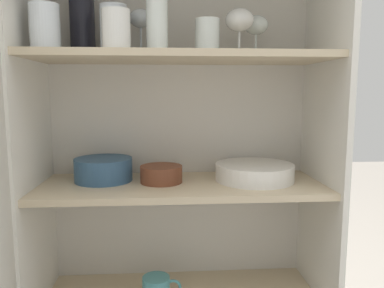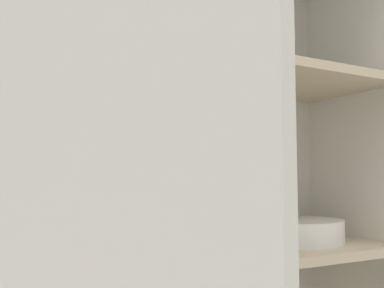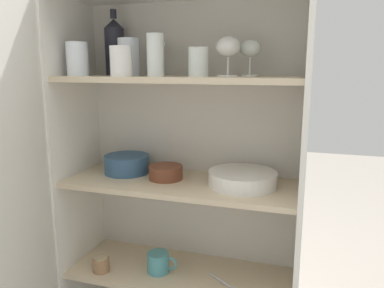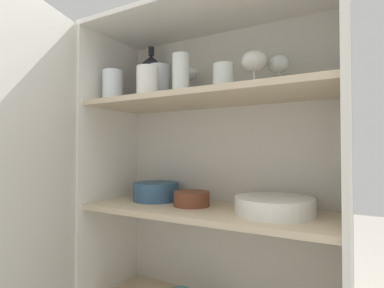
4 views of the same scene
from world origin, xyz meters
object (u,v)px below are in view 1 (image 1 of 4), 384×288
(plate_stack_white, at_px, (254,172))
(serving_bowl_small, at_px, (161,173))
(wine_bottle, at_px, (82,20))
(mixing_bowl_large, at_px, (104,168))

(plate_stack_white, distance_m, serving_bowl_small, 0.30)
(wine_bottle, bearing_deg, plate_stack_white, -7.31)
(wine_bottle, relative_size, plate_stack_white, 1.02)
(serving_bowl_small, bearing_deg, wine_bottle, 162.58)
(mixing_bowl_large, relative_size, serving_bowl_small, 1.38)
(wine_bottle, relative_size, serving_bowl_small, 1.93)
(mixing_bowl_large, xyz_separation_m, serving_bowl_small, (0.18, -0.03, -0.01))
(wine_bottle, height_order, mixing_bowl_large, wine_bottle)
(plate_stack_white, height_order, serving_bowl_small, plate_stack_white)
(mixing_bowl_large, bearing_deg, plate_stack_white, -3.32)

